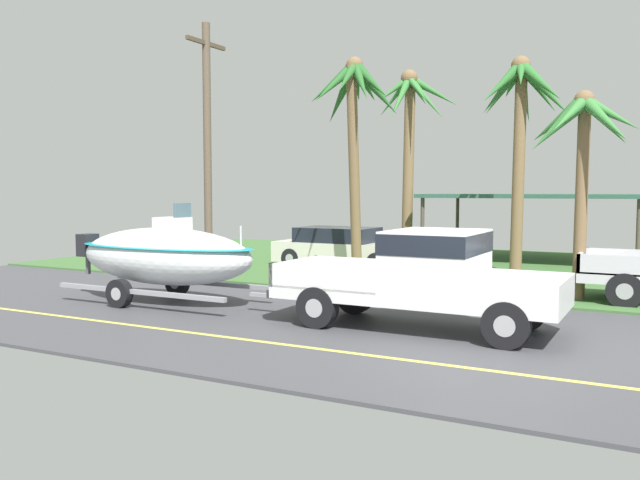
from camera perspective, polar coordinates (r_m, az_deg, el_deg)
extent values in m
cube|color=#424247|center=(11.95, 14.29, -8.70)|extent=(36.00, 8.00, 0.06)
cube|color=#3D6633|center=(22.64, 20.96, -2.70)|extent=(36.00, 14.00, 0.11)
cube|color=#DBCC4C|center=(10.25, 11.85, -10.63)|extent=(34.20, 0.12, 0.01)
cube|color=silver|center=(12.76, 8.32, -4.77)|extent=(5.43, 1.93, 0.22)
cube|color=silver|center=(12.20, 17.02, -3.90)|extent=(1.52, 1.93, 0.38)
cube|color=silver|center=(12.55, 9.98, -1.79)|extent=(1.63, 1.93, 1.15)
cube|color=black|center=(12.52, 10.00, -0.22)|extent=(1.65, 1.95, 0.38)
cube|color=#9D9D9D|center=(13.35, 1.93, -3.76)|extent=(2.28, 1.93, 0.04)
cube|color=silver|center=(14.15, 3.58, -2.48)|extent=(2.28, 0.08, 0.45)
cube|color=silver|center=(12.51, 0.07, -3.36)|extent=(2.28, 0.08, 0.45)
cube|color=silver|center=(13.84, -2.16, -2.62)|extent=(0.08, 1.93, 0.45)
cube|color=#333338|center=(13.94, -2.51, -4.21)|extent=(0.12, 1.73, 0.16)
sphere|color=#B2B2B7|center=(13.99, -2.94, -3.98)|extent=(0.10, 0.10, 0.10)
cylinder|color=black|center=(13.13, 17.36, -5.68)|extent=(0.80, 0.28, 0.80)
cylinder|color=#9E9EA3|center=(13.13, 17.36, -5.68)|extent=(0.36, 0.29, 0.36)
cylinder|color=black|center=(11.49, 15.77, -7.05)|extent=(0.80, 0.28, 0.80)
cylinder|color=#9E9EA3|center=(11.49, 15.77, -7.05)|extent=(0.36, 0.29, 0.36)
cylinder|color=black|center=(14.21, 3.03, -4.75)|extent=(0.80, 0.28, 0.80)
cylinder|color=#9E9EA3|center=(14.21, 3.03, -4.75)|extent=(0.36, 0.29, 0.36)
cylinder|color=black|center=(12.71, -0.23, -5.81)|extent=(0.80, 0.28, 0.80)
cylinder|color=#9E9EA3|center=(12.71, -0.23, -5.81)|extent=(0.36, 0.29, 0.36)
cube|color=gray|center=(14.26, -4.49, -4.80)|extent=(0.90, 0.10, 0.08)
cube|color=gray|center=(16.67, -11.08, -3.56)|extent=(4.81, 0.12, 0.10)
cube|color=gray|center=(15.29, -15.48, -4.33)|extent=(4.81, 0.12, 0.10)
cylinder|color=black|center=(17.03, -12.21, -3.61)|extent=(0.64, 0.22, 0.64)
cylinder|color=#9E9EA3|center=(17.03, -12.21, -3.61)|extent=(0.29, 0.23, 0.29)
cylinder|color=black|center=(15.59, -16.91, -4.42)|extent=(0.64, 0.22, 0.64)
cylinder|color=#9E9EA3|center=(15.59, -16.91, -4.42)|extent=(0.29, 0.23, 0.29)
ellipsoid|color=silver|center=(15.88, -13.23, -1.37)|extent=(4.80, 1.79, 1.34)
ellipsoid|color=teal|center=(15.86, -13.24, -0.53)|extent=(4.90, 1.82, 0.12)
cube|color=silver|center=(15.68, -12.61, 0.74)|extent=(0.70, 0.60, 0.65)
cube|color=slate|center=(15.47, -11.79, 2.47)|extent=(0.06, 0.56, 0.36)
cube|color=black|center=(17.63, -19.41, -0.41)|extent=(0.36, 0.44, 0.56)
cylinder|color=#4C4C51|center=(17.66, -19.38, -1.59)|extent=(0.12, 0.12, 0.73)
cylinder|color=silver|center=(14.51, -6.84, 0.24)|extent=(0.04, 0.04, 0.50)
cube|color=gray|center=(17.06, 25.39, -2.43)|extent=(2.27, 1.91, 0.04)
cube|color=silver|center=(17.95, 25.55, -1.46)|extent=(2.27, 0.08, 0.45)
cube|color=silver|center=(16.13, 25.26, -2.05)|extent=(2.27, 0.08, 0.45)
cube|color=silver|center=(17.12, 21.76, -1.61)|extent=(0.08, 1.91, 0.45)
cube|color=#333338|center=(17.17, 21.39, -2.90)|extent=(0.12, 1.72, 0.16)
sphere|color=#B2B2B7|center=(17.18, 21.00, -2.72)|extent=(0.10, 0.10, 0.10)
cylinder|color=black|center=(17.94, 25.12, -3.27)|extent=(0.80, 0.28, 0.80)
cylinder|color=#9E9EA3|center=(17.94, 25.12, -3.27)|extent=(0.36, 0.29, 0.36)
cylinder|color=black|center=(16.27, 24.81, -3.99)|extent=(0.80, 0.28, 0.80)
cylinder|color=#9E9EA3|center=(16.27, 24.81, -3.99)|extent=(0.36, 0.29, 0.36)
cube|color=beige|center=(22.64, 2.06, -1.06)|extent=(4.70, 1.89, 0.70)
cube|color=black|center=(22.70, 1.53, 0.48)|extent=(2.63, 1.73, 0.50)
cylinder|color=black|center=(22.80, 6.61, -1.55)|extent=(0.66, 0.22, 0.66)
cylinder|color=#9E9EA3|center=(22.80, 6.61, -1.55)|extent=(0.30, 0.23, 0.30)
cylinder|color=black|center=(21.23, 4.92, -1.97)|extent=(0.66, 0.22, 0.66)
cylinder|color=#9E9EA3|center=(21.23, 4.92, -1.97)|extent=(0.30, 0.23, 0.30)
cylinder|color=black|center=(24.15, -0.46, -1.20)|extent=(0.66, 0.22, 0.66)
cylinder|color=#9E9EA3|center=(24.15, -0.46, -1.20)|extent=(0.30, 0.23, 0.30)
cylinder|color=black|center=(22.67, -2.53, -1.56)|extent=(0.66, 0.22, 0.66)
cylinder|color=#9E9EA3|center=(22.67, -2.53, -1.56)|extent=(0.30, 0.23, 0.30)
cylinder|color=#4C4238|center=(22.95, 25.76, 0.24)|extent=(0.14, 0.14, 2.38)
cylinder|color=#4C4238|center=(28.50, 11.76, 1.27)|extent=(0.14, 0.14, 2.38)
cylinder|color=#4C4238|center=(24.28, 8.82, 0.81)|extent=(0.14, 0.14, 2.38)
cube|color=#2D5647|center=(25.50, 18.07, 3.64)|extent=(7.58, 4.93, 0.14)
cylinder|color=brown|center=(20.03, 2.96, 5.84)|extent=(0.31, 0.81, 6.37)
cone|color=#286028|center=(20.04, 4.38, 13.53)|extent=(1.37, 0.47, 1.31)
cone|color=#286028|center=(20.40, 4.85, 12.77)|extent=(1.56, 1.34, 1.71)
cone|color=#286028|center=(20.84, 3.91, 13.30)|extent=(0.53, 1.55, 1.24)
cone|color=#286028|center=(21.01, 3.20, 13.31)|extent=(0.87, 1.66, 1.16)
cone|color=#286028|center=(20.82, 1.88, 12.41)|extent=(1.67, 1.22, 1.83)
cone|color=#286028|center=(20.45, 1.09, 13.32)|extent=(1.63, 0.66, 1.33)
cone|color=#286028|center=(19.79, 1.33, 13.41)|extent=(1.01, 1.71, 1.46)
cone|color=#286028|center=(19.35, 2.35, 13.82)|extent=(0.76, 2.09, 1.33)
cone|color=#286028|center=(19.69, 3.53, 13.50)|extent=(1.26, 1.34, 1.42)
sphere|color=brown|center=(20.37, 3.00, 14.83)|extent=(0.50, 0.50, 0.50)
cylinder|color=brown|center=(25.14, 7.63, 5.99)|extent=(0.40, 0.66, 6.82)
cone|color=#387A38|center=(25.00, 9.13, 12.00)|extent=(1.67, 0.57, 1.78)
cone|color=#387A38|center=(25.65, 9.74, 12.49)|extent=(1.85, 1.46, 1.28)
cone|color=#387A38|center=(26.08, 8.43, 12.55)|extent=(0.44, 1.66, 1.06)
cone|color=#387A38|center=(26.03, 6.97, 12.24)|extent=(1.40, 1.34, 1.36)
cone|color=#387A38|center=(25.68, 6.44, 12.13)|extent=(1.50, 0.52, 1.52)
cone|color=#387A38|center=(25.26, 6.39, 12.76)|extent=(1.27, 1.03, 1.12)
cone|color=#387A38|center=(24.71, 6.95, 12.10)|extent=(0.49, 1.72, 1.83)
cone|color=#387A38|center=(24.64, 8.43, 12.73)|extent=(1.42, 1.51, 1.31)
sphere|color=brown|center=(25.47, 7.71, 13.67)|extent=(0.63, 0.63, 0.63)
cylinder|color=brown|center=(16.88, 21.62, 3.11)|extent=(0.29, 0.61, 4.76)
cone|color=#387A38|center=(16.79, 23.84, 9.88)|extent=(1.42, 0.57, 1.01)
cone|color=#387A38|center=(17.70, 23.45, 9.26)|extent=(1.17, 1.84, 1.21)
cone|color=#387A38|center=(17.71, 21.71, 9.66)|extent=(0.53, 1.65, 1.00)
cone|color=#387A38|center=(17.28, 19.84, 9.63)|extent=(1.57, 0.93, 1.20)
cone|color=#387A38|center=(16.87, 19.84, 9.30)|extent=(1.48, 0.76, 1.42)
cone|color=#387A38|center=(16.30, 20.69, 10.05)|extent=(0.81, 1.64, 1.07)
cone|color=#387A38|center=(16.37, 23.39, 9.49)|extent=(1.40, 1.43, 1.33)
sphere|color=brown|center=(17.01, 21.84, 11.13)|extent=(0.47, 0.47, 0.47)
cylinder|color=brown|center=(21.41, 16.75, 5.69)|extent=(0.36, 0.68, 6.46)
cone|color=#2D6B2D|center=(21.63, 18.82, 12.16)|extent=(1.77, 0.74, 1.82)
cone|color=#2D6B2D|center=(21.98, 18.32, 12.27)|extent=(1.31, 1.28, 1.59)
cone|color=#2D6B2D|center=(22.19, 17.27, 11.88)|extent=(0.39, 1.45, 1.81)
cone|color=#2D6B2D|center=(22.23, 16.31, 12.96)|extent=(1.11, 1.40, 1.12)
cone|color=#2D6B2D|center=(21.86, 15.49, 12.33)|extent=(1.44, 0.62, 1.62)
cone|color=#2D6B2D|center=(21.49, 15.41, 12.41)|extent=(1.39, 0.92, 1.66)
cone|color=#2D6B2D|center=(21.19, 15.47, 12.92)|extent=(1.31, 1.57, 1.47)
cone|color=#2D6B2D|center=(20.93, 16.93, 13.49)|extent=(0.63, 1.68, 1.08)
cone|color=#2D6B2D|center=(21.05, 18.47, 12.81)|extent=(1.80, 1.48, 1.58)
sphere|color=brown|center=(21.74, 16.94, 14.22)|extent=(0.58, 0.58, 0.58)
cylinder|color=brown|center=(20.43, -9.68, 7.54)|extent=(0.24, 0.24, 7.63)
cube|color=brown|center=(20.87, -9.79, 16.38)|extent=(0.10, 1.80, 0.12)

